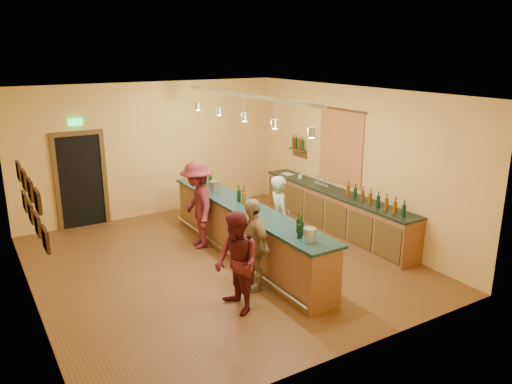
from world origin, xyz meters
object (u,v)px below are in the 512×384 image
tasting_bar (245,228)px  bar_stool (236,201)px  customer_c (197,205)px  back_counter (335,211)px  customer_a (237,263)px  customer_b (252,244)px  bartender (280,218)px

tasting_bar → bar_stool: size_ratio=7.88×
customer_c → bar_stool: 1.73m
customer_c → back_counter: bearing=84.1°
customer_a → customer_c: customer_c is taller
customer_b → bartender: bearing=125.7°
back_counter → customer_a: bearing=-151.7°
back_counter → customer_c: bearing=164.9°
back_counter → tasting_bar: bearing=-175.7°
customer_b → bar_stool: (1.40, 3.11, -0.29)m
bartender → customer_c: size_ratio=0.92×
customer_b → bar_stool: size_ratio=2.45×
tasting_bar → customer_c: bearing=119.4°
bartender → customer_c: (-1.10, 1.34, 0.07)m
bartender → customer_a: (-1.70, -1.37, -0.02)m
customer_a → tasting_bar: bearing=148.2°
back_counter → bartender: size_ratio=2.76×
back_counter → tasting_bar: (-2.40, -0.18, 0.12)m
tasting_bar → bartender: bartender is taller
back_counter → bar_stool: (-1.55, 1.74, 0.01)m
back_counter → bartender: bartender is taller
tasting_bar → customer_b: (-0.55, -1.19, 0.19)m
tasting_bar → customer_b: 1.33m
back_counter → bartender: bearing=-163.5°
bartender → bar_stool: 2.33m
tasting_bar → customer_c: customer_c is taller
back_counter → customer_a: (-3.55, -1.92, 0.32)m
bartender → customer_c: 1.74m
bartender → customer_b: 1.38m
customer_a → bar_stool: 4.17m
customer_a → customer_b: (0.60, 0.54, -0.01)m
customer_a → bar_stool: customer_a is taller
back_counter → customer_c: customer_c is taller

